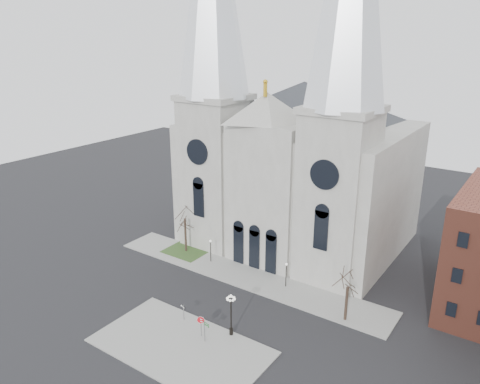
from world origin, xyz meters
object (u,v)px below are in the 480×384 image
Objects in this scene: stop_sign at (201,322)px; street_name_sign at (205,330)px; globe_lamp at (231,310)px; one_way_sign at (184,309)px.

stop_sign is 1.06m from street_name_sign.
street_name_sign reaches higher than stop_sign.
globe_lamp reaches higher than stop_sign.
globe_lamp reaches higher than street_name_sign.
globe_lamp is at bearing 68.66° from street_name_sign.
stop_sign is 3.42m from globe_lamp.
stop_sign is at bearing 0.45° from one_way_sign.
one_way_sign is at bearing -172.43° from globe_lamp.
one_way_sign is 0.76× the size of street_name_sign.
one_way_sign is (-5.94, -0.79, -1.75)m from globe_lamp.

